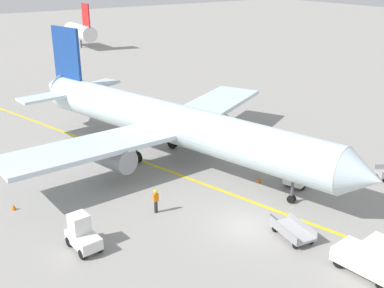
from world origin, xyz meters
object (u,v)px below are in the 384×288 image
Objects in this scene: pushback_tug at (372,258)px; belt_loader_forward_hold at (302,173)px; baggage_cart_empty_trailing at (292,231)px; safety_cone_nose_left at (14,207)px; baggage_tug_near_wing at (82,234)px; airliner at (167,122)px; belt_loader_aft_hold at (267,144)px; safety_cone_wingtip_left at (200,126)px; ground_crew_marshaller at (156,200)px; safety_cone_wingtip_right at (139,157)px; safety_cone_tail_area at (259,180)px.

belt_loader_forward_hold is at bearing 61.59° from pushback_tug.
baggage_cart_empty_trailing reaches higher than safety_cone_nose_left.
pushback_tug reaches higher than baggage_tug_near_wing.
belt_loader_aft_hold is at bearing -24.25° from airliner.
baggage_tug_near_wing reaches higher than safety_cone_wingtip_left.
safety_cone_nose_left is (-2.14, 7.04, -0.71)m from baggage_tug_near_wing.
belt_loader_aft_hold is (8.14, -3.67, -2.64)m from airliner.
airliner is 9.31m from belt_loader_aft_hold.
safety_cone_wingtip_right is at bearing 68.46° from ground_crew_marshaller.
pushback_tug is 21.39m from safety_cone_wingtip_right.
belt_loader_forward_hold reaches higher than safety_cone_wingtip_left.
ground_crew_marshaller is 3.86× the size of safety_cone_nose_left.
airliner is at bearing 53.35° from ground_crew_marshaller.
pushback_tug is at bearing -118.41° from belt_loader_forward_hold.
pushback_tug is 2.23× the size of ground_crew_marshaller.
ground_crew_marshaller is at bearing -135.21° from safety_cone_wingtip_left.
baggage_cart_empty_trailing reaches higher than safety_cone_tail_area.
airliner is 4.03m from safety_cone_wingtip_right.
pushback_tug is at bearing -80.17° from baggage_cart_empty_trailing.
baggage_tug_near_wing is 14.70m from safety_cone_tail_area.
baggage_tug_near_wing is 1.47× the size of ground_crew_marshaller.
pushback_tug is 16.39m from baggage_tug_near_wing.
safety_cone_tail_area is (2.75, 11.97, -0.77)m from pushback_tug.
pushback_tug is at bearing -114.78° from belt_loader_aft_hold.
safety_cone_nose_left is (-7.87, 5.86, -0.69)m from ground_crew_marshaller.
safety_cone_nose_left is 17.96m from safety_cone_tail_area.
baggage_cart_empty_trailing is 16.32m from safety_cone_wingtip_right.
pushback_tug is at bearing -52.47° from safety_cone_nose_left.
safety_cone_nose_left is (-19.53, 8.17, -0.56)m from belt_loader_forward_hold.
belt_loader_aft_hold reaches higher than safety_cone_wingtip_left.
baggage_tug_near_wing is 13.55m from safety_cone_wingtip_right.
belt_loader_aft_hold is 11.38m from safety_cone_wingtip_right.
safety_cone_nose_left is 1.00× the size of safety_cone_wingtip_left.
baggage_tug_near_wing is 5.67× the size of safety_cone_wingtip_right.
airliner is 79.21× the size of safety_cone_wingtip_right.
ground_crew_marshaller is (5.72, 1.19, -0.02)m from baggage_tug_near_wing.
belt_loader_aft_hold reaches higher than baggage_tug_near_wing.
ground_crew_marshaller reaches higher than baggage_cart_empty_trailing.
baggage_tug_near_wing reaches higher than safety_cone_wingtip_right.
safety_cone_wingtip_right is at bearing -157.69° from safety_cone_wingtip_left.
safety_cone_tail_area is at bearing 62.64° from baggage_cart_empty_trailing.
airliner is at bearing 113.45° from safety_cone_tail_area.
safety_cone_wingtip_left is (18.31, 13.69, -0.71)m from baggage_tug_near_wing.
safety_cone_wingtip_right is (-2.73, 21.20, -0.77)m from pushback_tug.
pushback_tug is 17.83m from belt_loader_aft_hold.
safety_cone_wingtip_right is at bearing 96.58° from baggage_cart_empty_trailing.
baggage_tug_near_wing is 20.00m from belt_loader_aft_hold.
baggage_cart_empty_trailing is 21.24m from safety_cone_wingtip_left.
safety_cone_wingtip_left is at bearing 70.00° from baggage_cart_empty_trailing.
belt_loader_forward_hold is at bearing -93.57° from safety_cone_wingtip_left.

